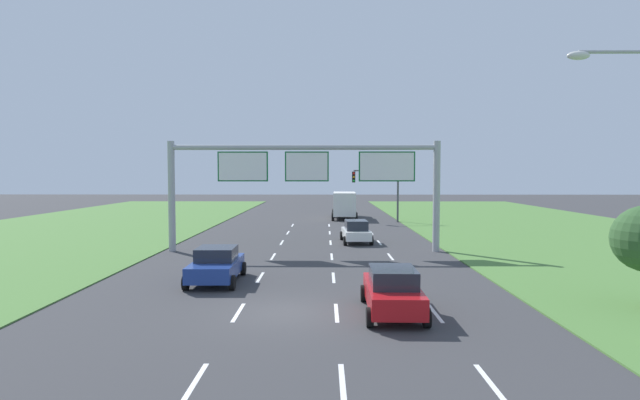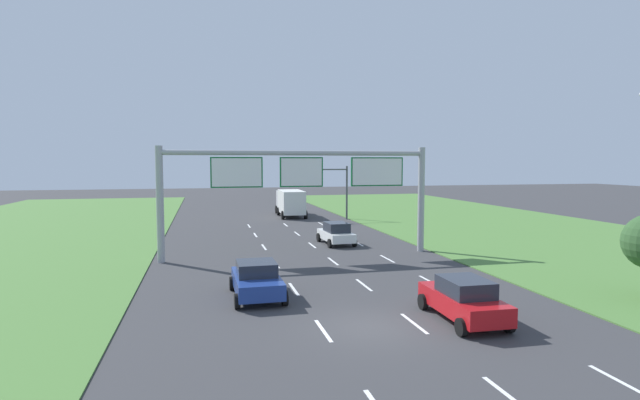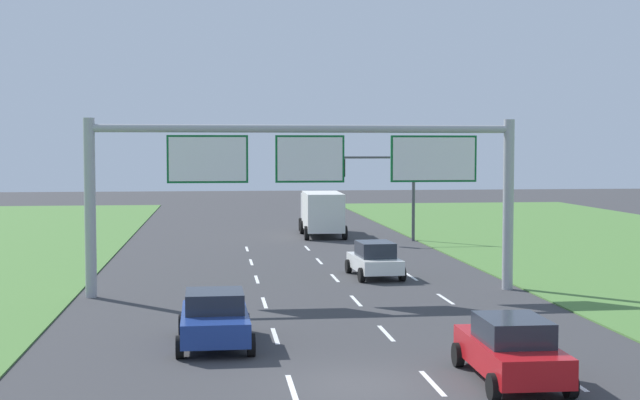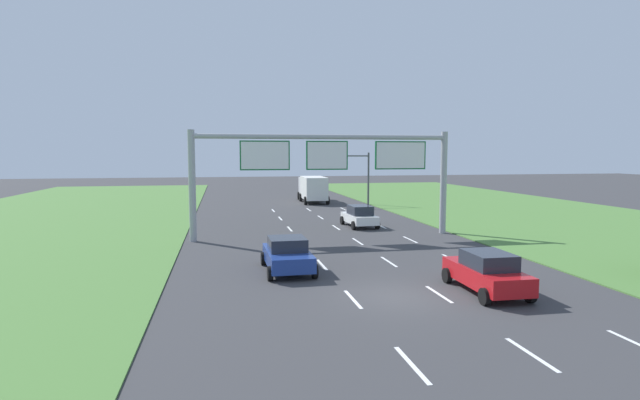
{
  "view_description": "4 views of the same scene",
  "coord_description": "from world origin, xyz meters",
  "px_view_note": "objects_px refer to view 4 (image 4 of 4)",
  "views": [
    {
      "loc": [
        1.33,
        -17.5,
        4.95
      ],
      "look_at": [
        1.03,
        13.74,
        3.29
      ],
      "focal_mm": 28.0,
      "sensor_mm": 36.0,
      "label": 1
    },
    {
      "loc": [
        -5.84,
        -16.98,
        6.05
      ],
      "look_at": [
        0.75,
        11.2,
        3.82
      ],
      "focal_mm": 28.0,
      "sensor_mm": 36.0,
      "label": 2
    },
    {
      "loc": [
        -3.59,
        -21.29,
        5.83
      ],
      "look_at": [
        0.64,
        14.31,
        3.73
      ],
      "focal_mm": 50.0,
      "sensor_mm": 36.0,
      "label": 3
    },
    {
      "loc": [
        -6.57,
        -17.95,
        5.55
      ],
      "look_at": [
        -0.51,
        12.81,
        2.59
      ],
      "focal_mm": 28.0,
      "sensor_mm": 36.0,
      "label": 4
    }
  ],
  "objects_px": {
    "car_lead_silver": "(487,272)",
    "car_near_red": "(360,216)",
    "car_mid_lane": "(287,254)",
    "traffic_light_mast": "(351,169)",
    "sign_gantry": "(328,162)",
    "box_truck": "(312,188)"
  },
  "relations": [
    {
      "from": "car_near_red",
      "to": "car_lead_silver",
      "type": "distance_m",
      "value": 18.18
    },
    {
      "from": "box_truck",
      "to": "sign_gantry",
      "type": "height_order",
      "value": "sign_gantry"
    },
    {
      "from": "box_truck",
      "to": "traffic_light_mast",
      "type": "height_order",
      "value": "traffic_light_mast"
    },
    {
      "from": "car_mid_lane",
      "to": "traffic_light_mast",
      "type": "relative_size",
      "value": 0.76
    },
    {
      "from": "sign_gantry",
      "to": "car_lead_silver",
      "type": "bearing_deg",
      "value": -76.17
    },
    {
      "from": "sign_gantry",
      "to": "car_near_red",
      "type": "bearing_deg",
      "value": 50.71
    },
    {
      "from": "car_mid_lane",
      "to": "traffic_light_mast",
      "type": "xyz_separation_m",
      "value": [
        10.44,
        28.18,
        3.07
      ]
    },
    {
      "from": "box_truck",
      "to": "sign_gantry",
      "type": "relative_size",
      "value": 0.44
    },
    {
      "from": "sign_gantry",
      "to": "traffic_light_mast",
      "type": "height_order",
      "value": "sign_gantry"
    },
    {
      "from": "car_lead_silver",
      "to": "car_near_red",
      "type": "bearing_deg",
      "value": 91.4
    },
    {
      "from": "car_near_red",
      "to": "sign_gantry",
      "type": "bearing_deg",
      "value": -132.04
    },
    {
      "from": "car_near_red",
      "to": "sign_gantry",
      "type": "height_order",
      "value": "sign_gantry"
    },
    {
      "from": "car_lead_silver",
      "to": "box_truck",
      "type": "bearing_deg",
      "value": 91.29
    },
    {
      "from": "car_near_red",
      "to": "car_mid_lane",
      "type": "distance_m",
      "value": 14.95
    },
    {
      "from": "car_lead_silver",
      "to": "car_mid_lane",
      "type": "relative_size",
      "value": 1.02
    },
    {
      "from": "car_lead_silver",
      "to": "car_mid_lane",
      "type": "bearing_deg",
      "value": 146.25
    },
    {
      "from": "car_near_red",
      "to": "car_lead_silver",
      "type": "bearing_deg",
      "value": -92.3
    },
    {
      "from": "box_truck",
      "to": "traffic_light_mast",
      "type": "xyz_separation_m",
      "value": [
        3.34,
        -4.39,
        2.26
      ]
    },
    {
      "from": "car_near_red",
      "to": "car_mid_lane",
      "type": "relative_size",
      "value": 0.96
    },
    {
      "from": "traffic_light_mast",
      "to": "car_mid_lane",
      "type": "bearing_deg",
      "value": -110.33
    },
    {
      "from": "car_mid_lane",
      "to": "box_truck",
      "type": "height_order",
      "value": "box_truck"
    },
    {
      "from": "box_truck",
      "to": "sign_gantry",
      "type": "bearing_deg",
      "value": -96.28
    }
  ]
}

